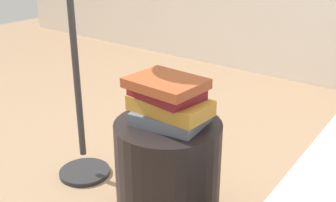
# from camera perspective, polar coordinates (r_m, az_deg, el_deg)

# --- Properties ---
(side_table) EXTENTS (0.39, 0.39, 0.45)m
(side_table) POSITION_cam_1_polar(r_m,az_deg,el_deg) (1.61, 0.00, -10.32)
(side_table) COLOR black
(side_table) RESTS_ON ground_plane
(book_slate) EXTENTS (0.26, 0.22, 0.05)m
(book_slate) POSITION_cam_1_polar(r_m,az_deg,el_deg) (1.49, 0.33, -2.21)
(book_slate) COLOR slate
(book_slate) RESTS_ON side_table
(book_ochre) EXTENTS (0.28, 0.16, 0.05)m
(book_ochre) POSITION_cam_1_polar(r_m,az_deg,el_deg) (1.46, 0.24, -0.62)
(book_ochre) COLOR #B7842D
(book_ochre) RESTS_ON book_slate
(book_maroon) EXTENTS (0.25, 0.20, 0.04)m
(book_maroon) POSITION_cam_1_polar(r_m,az_deg,el_deg) (1.46, -0.24, 1.20)
(book_maroon) COLOR maroon
(book_maroon) RESTS_ON book_ochre
(book_rust) EXTENTS (0.26, 0.20, 0.03)m
(book_rust) POSITION_cam_1_polar(r_m,az_deg,el_deg) (1.43, -0.21, 2.40)
(book_rust) COLOR #994723
(book_rust) RESTS_ON book_maroon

